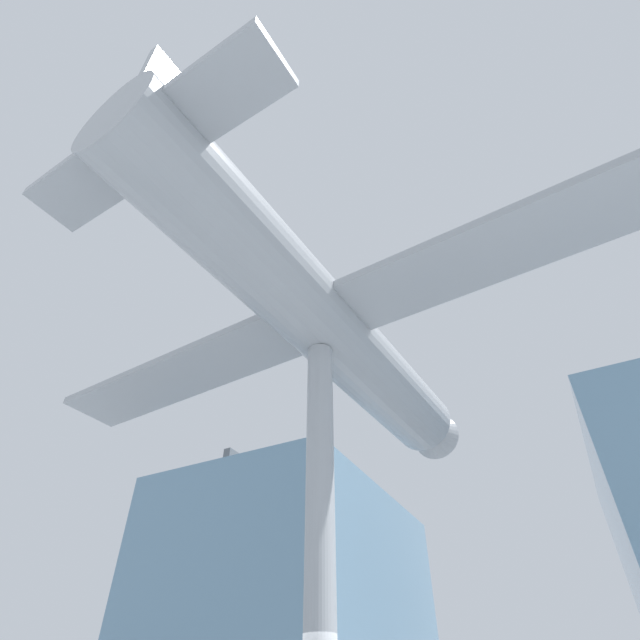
{
  "coord_description": "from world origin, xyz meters",
  "views": [
    {
      "loc": [
        3.94,
        -7.56,
        1.43
      ],
      "look_at": [
        0.0,
        0.0,
        8.43
      ],
      "focal_mm": 28.0,
      "sensor_mm": 36.0,
      "label": 1
    }
  ],
  "objects": [
    {
      "name": "glass_pavilion_left",
      "position": [
        -9.84,
        15.98,
        5.44
      ],
      "size": [
        10.05,
        13.62,
        11.45
      ],
      "color": "#60849E",
      "rests_on": "ground_plane"
    },
    {
      "name": "support_pylon_central",
      "position": [
        0.0,
        0.0,
        3.79
      ],
      "size": [
        0.51,
        0.51,
        7.59
      ],
      "color": "#999EA3",
      "rests_on": "ground_plane"
    },
    {
      "name": "suspended_airplane",
      "position": [
        0.01,
        0.17,
        8.45
      ],
      "size": [
        15.75,
        12.89,
        3.3
      ],
      "rotation": [
        0.0,
        0.0,
        -0.08
      ],
      "color": "#93999E",
      "rests_on": "support_pylon_central"
    }
  ]
}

